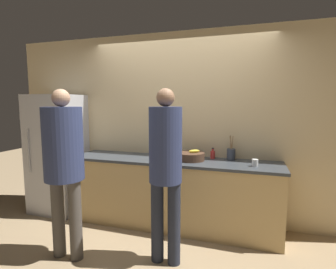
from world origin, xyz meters
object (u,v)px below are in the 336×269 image
(refrigerator, at_px, (58,153))
(person_center, at_px, (166,163))
(bottle_red, at_px, (213,154))
(cup_white, at_px, (255,163))
(bottle_clear, at_px, (171,149))
(person_left, at_px, (64,157))
(fruit_bowl, at_px, (191,156))
(utensil_crock, at_px, (231,154))

(refrigerator, distance_m, person_center, 2.14)
(bottle_red, distance_m, cup_white, 0.60)
(bottle_clear, bearing_deg, person_left, -120.55)
(refrigerator, relative_size, cup_white, 21.07)
(person_center, bearing_deg, fruit_bowl, 84.97)
(utensil_crock, bearing_deg, person_left, -142.03)
(refrigerator, xyz_separation_m, utensil_crock, (2.54, 0.21, 0.11))
(person_left, bearing_deg, person_center, 12.85)
(fruit_bowl, bearing_deg, bottle_red, 36.40)
(person_left, distance_m, bottle_red, 1.84)
(cup_white, bearing_deg, bottle_clear, 164.08)
(person_left, xyz_separation_m, bottle_red, (1.35, 1.24, -0.13))
(person_center, height_order, cup_white, person_center)
(refrigerator, height_order, cup_white, refrigerator)
(refrigerator, height_order, utensil_crock, refrigerator)
(utensil_crock, relative_size, bottle_clear, 1.38)
(person_left, xyz_separation_m, person_center, (1.02, 0.23, -0.04))
(utensil_crock, bearing_deg, bottle_clear, 177.07)
(person_left, bearing_deg, fruit_bowl, 43.99)
(refrigerator, relative_size, person_left, 0.99)
(fruit_bowl, bearing_deg, person_center, -95.03)
(utensil_crock, relative_size, bottle_red, 2.23)
(bottle_red, bearing_deg, refrigerator, -174.65)
(utensil_crock, bearing_deg, fruit_bowl, -159.75)
(bottle_red, bearing_deg, fruit_bowl, -143.60)
(bottle_red, bearing_deg, cup_white, -28.18)
(refrigerator, xyz_separation_m, fruit_bowl, (2.05, 0.03, 0.08))
(person_center, distance_m, utensil_crock, 1.15)
(bottle_red, relative_size, cup_white, 1.70)
(bottle_clear, bearing_deg, utensil_crock, -2.93)
(fruit_bowl, bearing_deg, utensil_crock, 20.25)
(bottle_red, xyz_separation_m, cup_white, (0.53, -0.28, -0.01))
(person_center, relative_size, cup_white, 21.33)
(bottle_clear, bearing_deg, cup_white, -15.92)
(utensil_crock, distance_m, bottle_red, 0.24)
(person_center, distance_m, bottle_clear, 1.08)
(person_left, relative_size, utensil_crock, 5.61)
(person_left, distance_m, person_center, 1.05)
(person_left, height_order, bottle_clear, person_left)
(refrigerator, xyz_separation_m, bottle_clear, (1.71, 0.25, 0.12))
(utensil_crock, bearing_deg, cup_white, -43.48)
(cup_white, bearing_deg, bottle_red, 151.82)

